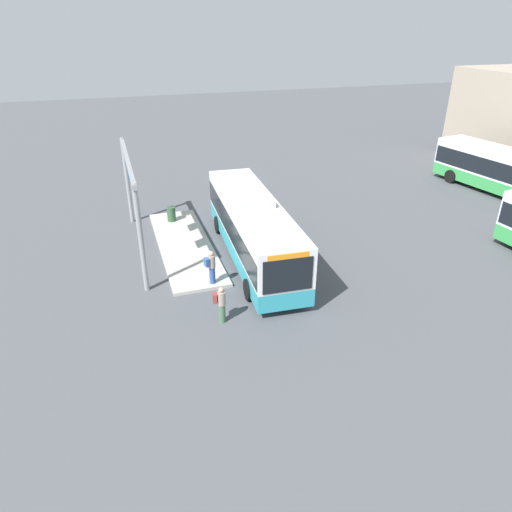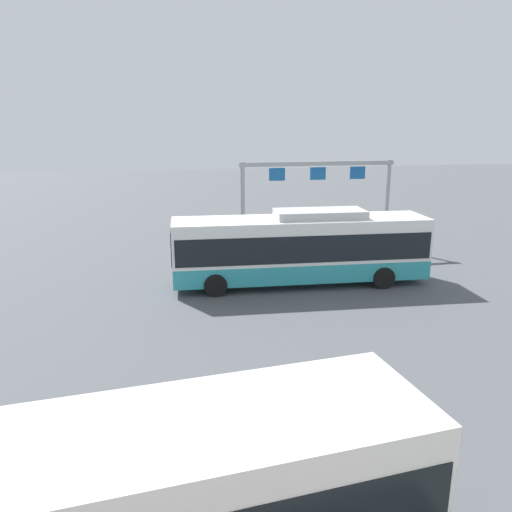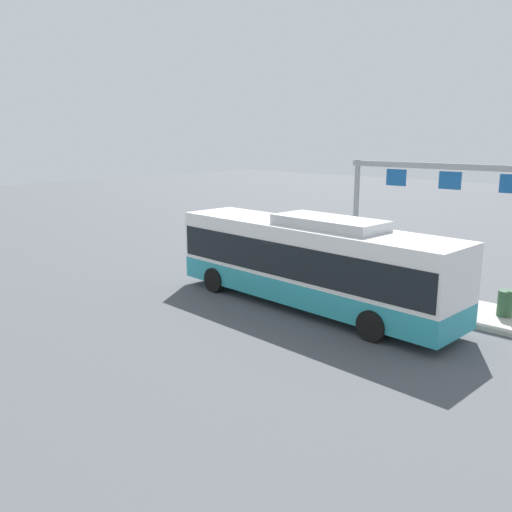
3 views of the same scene
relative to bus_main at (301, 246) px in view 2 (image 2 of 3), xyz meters
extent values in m
plane|color=#4C4F54|center=(0.01, 0.00, -1.81)|extent=(120.00, 120.00, 0.00)
cube|color=#B2ADA3|center=(-2.30, -3.24, -1.73)|extent=(10.00, 2.80, 0.16)
cube|color=teal|center=(0.01, 0.00, -1.04)|extent=(11.70, 3.14, 0.85)
cube|color=white|center=(0.01, 0.00, 0.34)|extent=(11.70, 3.14, 1.90)
cube|color=black|center=(0.01, 0.00, 0.14)|extent=(11.47, 3.17, 1.20)
cube|color=black|center=(5.81, -0.32, 0.24)|extent=(0.16, 2.12, 1.50)
cube|color=#B7B7BC|center=(-0.86, 0.05, 1.47)|extent=(4.14, 1.97, 0.36)
cube|color=orange|center=(5.74, -0.32, 1.09)|extent=(0.22, 1.75, 0.28)
cylinder|color=black|center=(4.06, 0.98, -1.31)|extent=(1.02, 0.36, 1.00)
cylinder|color=black|center=(3.92, -1.42, -1.31)|extent=(1.02, 0.36, 1.00)
cylinder|color=black|center=(-3.51, 1.40, -1.31)|extent=(1.02, 0.36, 1.00)
cylinder|color=black|center=(-3.64, -1.00, -1.31)|extent=(1.02, 0.36, 1.00)
cube|color=white|center=(7.40, 15.11, 0.34)|extent=(10.27, 3.48, 1.90)
cube|color=black|center=(7.40, 15.11, 0.14)|extent=(10.07, 3.50, 1.20)
cylinder|color=black|center=(4.69, 13.63, -1.31)|extent=(1.02, 0.40, 1.00)
cylinder|color=#476B4C|center=(5.26, -2.99, -1.39)|extent=(0.34, 0.34, 0.85)
cylinder|color=gray|center=(5.26, -2.99, -0.66)|extent=(0.41, 0.41, 0.60)
sphere|color=tan|center=(5.26, -2.99, -0.25)|extent=(0.22, 0.22, 0.22)
cube|color=maroon|center=(5.20, -3.24, -0.63)|extent=(0.31, 0.24, 0.40)
cylinder|color=#334C8C|center=(2.28, -2.71, -1.23)|extent=(0.34, 0.34, 0.85)
cylinder|color=gray|center=(2.28, -2.71, -0.50)|extent=(0.42, 0.42, 0.60)
sphere|color=tan|center=(2.28, -2.71, -0.09)|extent=(0.22, 0.22, 0.22)
cube|color=#335993|center=(2.35, -2.96, -0.47)|extent=(0.32, 0.25, 0.40)
cylinder|color=gray|center=(-6.92, -5.72, 0.79)|extent=(0.24, 0.24, 5.20)
cylinder|color=gray|center=(1.68, -5.72, 0.79)|extent=(0.24, 0.24, 5.20)
cube|color=gray|center=(-2.62, -5.72, 3.24)|extent=(9.00, 0.20, 0.24)
cube|color=#144C8C|center=(-4.98, -5.72, 2.69)|extent=(0.90, 0.08, 0.70)
cube|color=#144C8C|center=(-2.62, -5.72, 2.69)|extent=(0.90, 0.08, 0.70)
cube|color=#144C8C|center=(-0.25, -5.72, 2.69)|extent=(0.90, 0.08, 0.70)
cylinder|color=#2D5133|center=(-5.88, -3.41, -1.20)|extent=(0.52, 0.52, 0.90)
camera|label=1|loc=(20.90, -6.54, 9.52)|focal=32.43mm
camera|label=2|loc=(6.36, 21.38, 5.46)|focal=35.09mm
camera|label=3|loc=(-11.52, 15.39, 4.40)|focal=37.68mm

